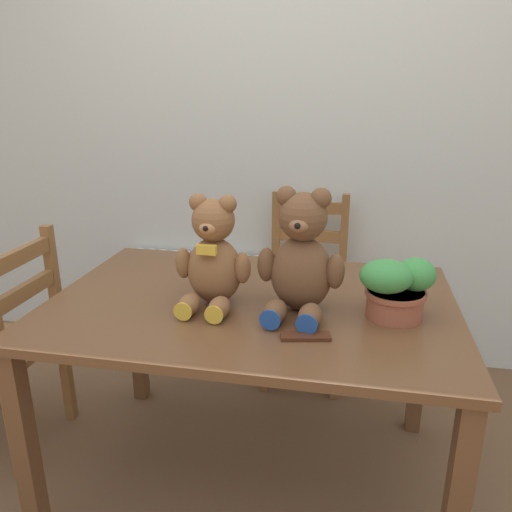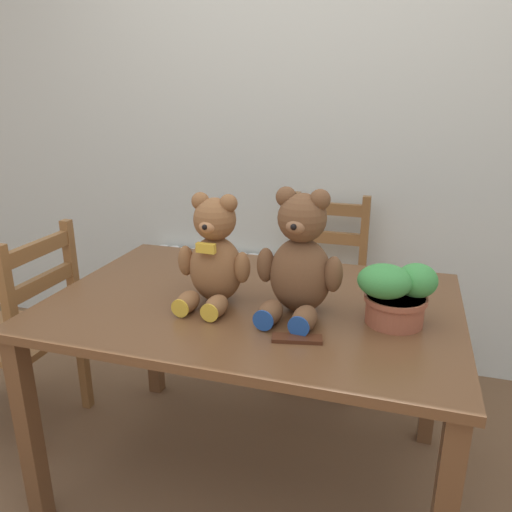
{
  "view_description": "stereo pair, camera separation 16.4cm",
  "coord_description": "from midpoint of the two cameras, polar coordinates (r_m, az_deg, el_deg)",
  "views": [
    {
      "loc": [
        0.33,
        -1.1,
        1.46
      ],
      "look_at": [
        0.02,
        0.44,
        0.94
      ],
      "focal_mm": 35.0,
      "sensor_mm": 36.0,
      "label": 1
    },
    {
      "loc": [
        0.49,
        -1.06,
        1.46
      ],
      "look_at": [
        0.02,
        0.44,
        0.94
      ],
      "focal_mm": 35.0,
      "sensor_mm": 36.0,
      "label": 2
    }
  ],
  "objects": [
    {
      "name": "wall_back",
      "position": [
        2.66,
        2.49,
        15.0
      ],
      "size": [
        8.0,
        0.04,
        2.6
      ],
      "primitive_type": "cube",
      "color": "silver",
      "rests_on": "ground_plane"
    },
    {
      "name": "radiator",
      "position": [
        2.98,
        -8.14,
        -5.56
      ],
      "size": [
        0.77,
        0.1,
        0.58
      ],
      "color": "silver",
      "rests_on": "ground_plane"
    },
    {
      "name": "dining_table",
      "position": [
        1.79,
        -3.13,
        -7.83
      ],
      "size": [
        1.4,
        0.96,
        0.76
      ],
      "color": "brown",
      "rests_on": "ground_plane"
    },
    {
      "name": "wooden_chair_behind",
      "position": [
        2.6,
        3.88,
        -4.11
      ],
      "size": [
        0.4,
        0.39,
        0.96
      ],
      "rotation": [
        0.0,
        0.0,
        3.14
      ],
      "color": "brown",
      "rests_on": "ground_plane"
    },
    {
      "name": "wooden_chair_side",
      "position": [
        2.37,
        -28.89,
        -9.08
      ],
      "size": [
        0.45,
        0.41,
        0.93
      ],
      "rotation": [
        0.0,
        0.0,
        1.57
      ],
      "color": "brown",
      "rests_on": "ground_plane"
    },
    {
      "name": "teddy_bear_left",
      "position": [
        1.68,
        -7.73,
        -0.32
      ],
      "size": [
        0.26,
        0.26,
        0.38
      ],
      "rotation": [
        0.0,
        0.0,
        3.1
      ],
      "color": "brown",
      "rests_on": "dining_table"
    },
    {
      "name": "teddy_bear_right",
      "position": [
        1.61,
        2.25,
        -0.5
      ],
      "size": [
        0.29,
        0.3,
        0.41
      ],
      "rotation": [
        0.0,
        0.0,
        3.05
      ],
      "color": "brown",
      "rests_on": "dining_table"
    },
    {
      "name": "potted_plant",
      "position": [
        1.62,
        12.95,
        -3.47
      ],
      "size": [
        0.24,
        0.22,
        0.2
      ],
      "color": "#9E5138",
      "rests_on": "dining_table"
    },
    {
      "name": "chocolate_bar",
      "position": [
        1.49,
        2.52,
        -9.24
      ],
      "size": [
        0.15,
        0.08,
        0.01
      ],
      "primitive_type": "cube",
      "rotation": [
        0.0,
        0.0,
        0.2
      ],
      "color": "#472314",
      "rests_on": "dining_table"
    }
  ]
}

